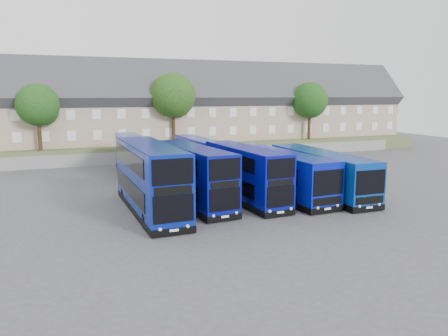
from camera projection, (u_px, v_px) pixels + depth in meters
ground at (235, 207)px, 32.88m from camera, size 120.00×120.00×0.00m
retaining_wall at (162, 156)px, 54.82m from camera, size 70.00×0.40×1.50m
earth_bank at (146, 146)px, 63.98m from camera, size 80.00×20.00×2.00m
terrace_row at (193, 107)px, 61.50m from camera, size 66.00×10.40×11.20m
dd_front_left at (150, 179)px, 31.26m from camera, size 3.05×12.35×4.89m
dd_front_mid at (193, 176)px, 33.54m from camera, size 3.58×11.37×4.45m
dd_front_right at (245, 175)px, 34.54m from camera, size 3.05×10.90×4.28m
dd_rear_left at (132, 156)px, 45.84m from camera, size 2.57×10.26×4.05m
dd_rear_right at (199, 158)px, 45.45m from camera, size 2.60×9.84×3.87m
coach_east_a at (279, 174)px, 36.73m from camera, size 3.54×13.64×3.69m
coach_east_b at (320, 173)px, 37.14m from camera, size 3.03×13.25×3.61m
tree_west at (39, 106)px, 49.85m from camera, size 4.80×4.80×7.65m
tree_mid at (174, 97)px, 55.84m from camera, size 5.76×5.76×9.18m
tree_east at (310, 102)px, 62.61m from camera, size 5.12×5.12×8.16m
tree_far at (319, 99)px, 71.12m from camera, size 5.44×5.44×8.67m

